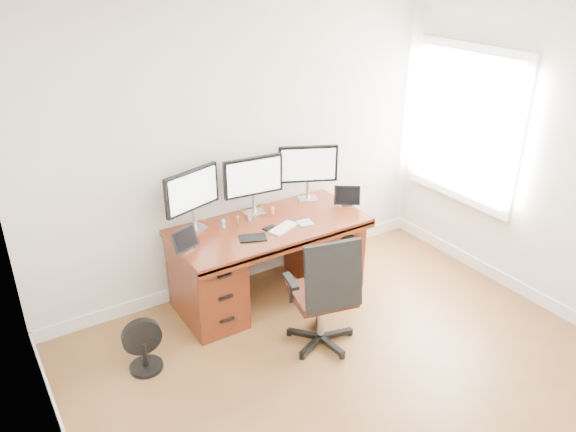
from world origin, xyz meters
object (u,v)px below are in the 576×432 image
desk (268,258)px  monitor_center (253,178)px  keyboard (283,228)px  office_chair (324,311)px  floor_fan (144,346)px

desk → monitor_center: size_ratio=3.09×
keyboard → office_chair: bearing=-116.7°
office_chair → keyboard: office_chair is taller
keyboard → monitor_center: bearing=75.1°
monitor_center → keyboard: bearing=-76.8°
office_chair → floor_fan: bearing=172.9°
desk → office_chair: bearing=-89.7°
desk → keyboard: bearing=-72.3°
monitor_center → desk: bearing=-84.4°
office_chair → keyboard: size_ratio=3.65×
desk → monitor_center: bearing=90.0°
floor_fan → desk: bearing=22.3°
monitor_center → keyboard: 0.53m
office_chair → desk: bearing=103.6°
desk → office_chair: (0.00, -0.85, -0.07)m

